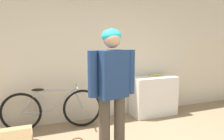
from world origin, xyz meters
name	(u,v)px	position (x,y,z in m)	size (l,w,h in m)	color
wall_back	(89,56)	(0.00, 2.47, 1.30)	(8.00, 0.07, 2.60)	beige
side_shelf	(153,96)	(1.33, 2.19, 0.42)	(0.96, 0.47, 0.83)	white
person	(112,83)	(-0.12, 0.95, 1.05)	(0.67, 0.34, 1.77)	#4C4238
bicycle	(52,109)	(-0.79, 2.20, 0.38)	(1.76, 0.46, 0.78)	black
banana	(156,75)	(1.43, 2.26, 0.85)	(0.35, 0.10, 0.04)	#EAD64C
cardboard_box	(16,140)	(-1.39, 1.67, 0.13)	(0.47, 0.55, 0.35)	tan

